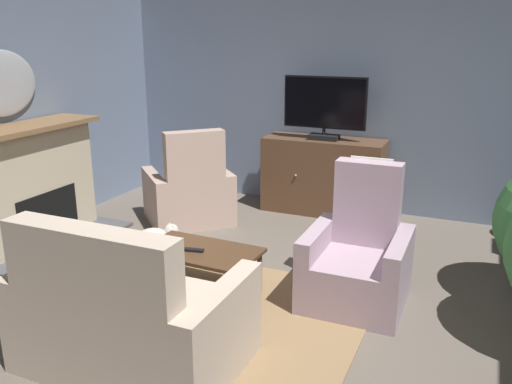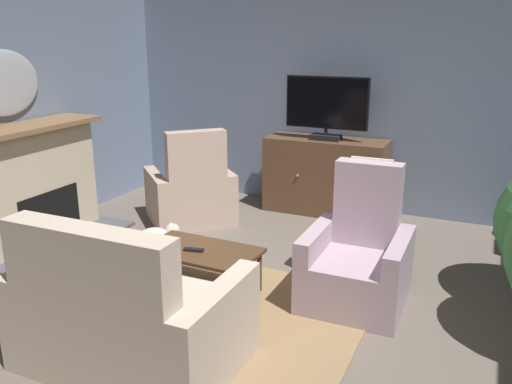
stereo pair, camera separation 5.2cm
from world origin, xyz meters
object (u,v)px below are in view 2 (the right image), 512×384
(fireplace, at_px, (35,187))
(wall_mirror_oval, at_px, (4,83))
(television, at_px, (327,107))
(coffee_table, at_px, (201,254))
(armchair_facing_sofa, at_px, (191,194))
(cat, at_px, (156,236))
(sofa_floral, at_px, (127,318))
(tv_remote, at_px, (194,250))
(tv_cabinet, at_px, (325,178))
(armchair_near_window, at_px, (357,262))

(fireplace, relative_size, wall_mirror_oval, 1.86)
(television, bearing_deg, coffee_table, -97.14)
(coffee_table, height_order, armchair_facing_sofa, armchair_facing_sofa)
(wall_mirror_oval, distance_m, cat, 2.20)
(cat, bearing_deg, armchair_facing_sofa, 93.23)
(television, xyz_separation_m, armchair_facing_sofa, (-1.33, -0.97, -0.99))
(sofa_floral, xyz_separation_m, cat, (-1.06, 1.85, -0.24))
(tv_remote, bearing_deg, tv_cabinet, -109.54)
(armchair_near_window, bearing_deg, cat, 172.18)
(coffee_table, height_order, cat, coffee_table)
(coffee_table, relative_size, armchair_facing_sofa, 0.79)
(armchair_near_window, bearing_deg, wall_mirror_oval, -178.72)
(fireplace, height_order, armchair_facing_sofa, fireplace)
(wall_mirror_oval, bearing_deg, sofa_floral, -29.84)
(coffee_table, xyz_separation_m, armchair_near_window, (1.26, 0.40, -0.00))
(fireplace, bearing_deg, cat, 17.47)
(wall_mirror_oval, relative_size, coffee_table, 0.89)
(tv_cabinet, distance_m, sofa_floral, 3.69)
(television, relative_size, sofa_floral, 0.69)
(tv_cabinet, xyz_separation_m, cat, (-1.28, -1.84, -0.33))
(tv_remote, height_order, armchair_near_window, armchair_near_window)
(cat, bearing_deg, sofa_floral, -60.21)
(fireplace, distance_m, coffee_table, 2.25)
(cat, bearing_deg, tv_cabinet, 55.06)
(armchair_near_window, bearing_deg, tv_cabinet, 113.85)
(cat, bearing_deg, tv_remote, -39.44)
(television, bearing_deg, tv_cabinet, 90.00)
(tv_cabinet, height_order, sofa_floral, sofa_floral)
(armchair_facing_sofa, relative_size, cat, 2.18)
(tv_cabinet, xyz_separation_m, television, (0.00, -0.05, 0.89))
(coffee_table, height_order, armchair_near_window, armchair_near_window)
(coffee_table, bearing_deg, fireplace, 171.71)
(fireplace, xyz_separation_m, cat, (1.24, 0.39, -0.50))
(wall_mirror_oval, height_order, coffee_table, wall_mirror_oval)
(tv_remote, bearing_deg, wall_mirror_oval, -20.78)
(sofa_floral, bearing_deg, television, 86.42)
(wall_mirror_oval, distance_m, tv_remote, 2.76)
(cat, bearing_deg, wall_mirror_oval, -165.28)
(armchair_near_window, bearing_deg, television, 114.39)
(armchair_facing_sofa, height_order, armchair_near_window, armchair_near_window)
(wall_mirror_oval, xyz_separation_m, coffee_table, (2.46, -0.32, -1.33))
(television, xyz_separation_m, armchair_near_window, (0.95, -2.09, -0.99))
(wall_mirror_oval, bearing_deg, cat, 14.72)
(sofa_floral, bearing_deg, coffee_table, 94.30)
(wall_mirror_oval, distance_m, armchair_facing_sofa, 2.31)
(tv_cabinet, bearing_deg, fireplace, -138.54)
(tv_cabinet, relative_size, television, 1.47)
(tv_remote, xyz_separation_m, armchair_near_window, (1.30, 0.46, -0.06))
(tv_cabinet, bearing_deg, tv_remote, -97.66)
(tv_cabinet, relative_size, armchair_facing_sofa, 1.16)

